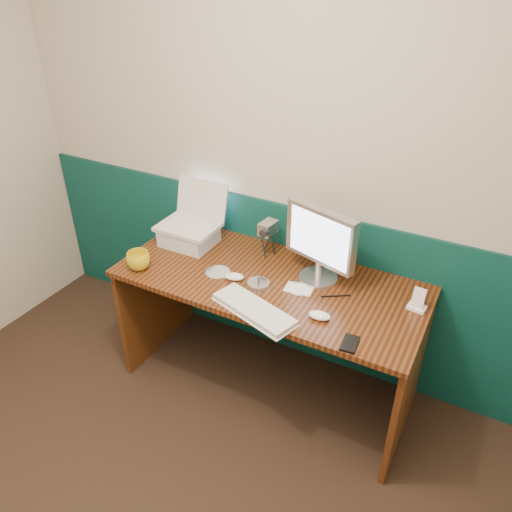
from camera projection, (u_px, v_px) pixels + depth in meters
The scene contains 19 objects.
back_wall at pixel (290, 162), 2.63m from camera, with size 3.50×0.04×2.50m, color #BDB19F.
wainscot at pixel (285, 280), 3.01m from camera, with size 3.48×0.02×1.00m, color #07322A.
desk at pixel (269, 334), 2.78m from camera, with size 1.60×0.70×0.75m, color black.
laptop_riser at pixel (189, 236), 2.87m from camera, with size 0.28×0.24×0.10m, color silver.
laptop at pixel (187, 207), 2.77m from camera, with size 0.33×0.25×0.27m, color silver, non-canonical shape.
monitor at pixel (321, 246), 2.47m from camera, with size 0.40×0.11×0.40m, color silver, non-canonical shape.
keyboard at pixel (254, 310), 2.34m from camera, with size 0.43×0.14×0.02m, color silver.
mouse_right at pixel (320, 316), 2.29m from camera, with size 0.10×0.06×0.03m, color white.
mouse_left at pixel (234, 277), 2.57m from camera, with size 0.10×0.06×0.03m, color white.
mug at pixel (138, 261), 2.64m from camera, with size 0.12×0.12×0.10m, color gold.
camcorder at pixel (268, 238), 2.74m from camera, with size 0.09×0.13×0.20m, color #BCBBC0, non-canonical shape.
cd_spindle at pixel (259, 284), 2.52m from camera, with size 0.11×0.11×0.02m, color #AEB3BF.
cd_loose_a at pixel (218, 272), 2.63m from camera, with size 0.13×0.13×0.00m, color silver.
cd_loose_b at pixel (300, 288), 2.51m from camera, with size 0.13×0.13×0.00m, color #B6BDC7.
pen at pixel (335, 296), 2.45m from camera, with size 0.01×0.01×0.15m, color black.
papers at pixel (299, 289), 2.50m from camera, with size 0.14×0.09×0.00m, color white.
dock at pixel (417, 308), 2.36m from camera, with size 0.08×0.06×0.02m, color white.
music_player at pixel (419, 298), 2.33m from camera, with size 0.06×0.01×0.10m, color white.
pda at pixel (350, 344), 2.15m from camera, with size 0.07×0.11×0.01m, color black.
Camera 1 is at (1.03, -0.53, 2.20)m, focal length 35.00 mm.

